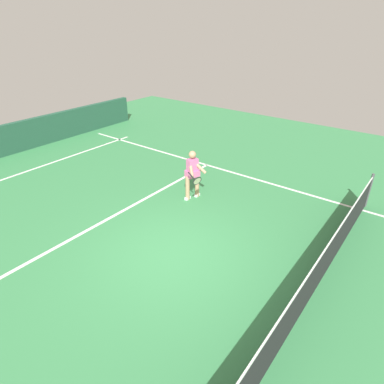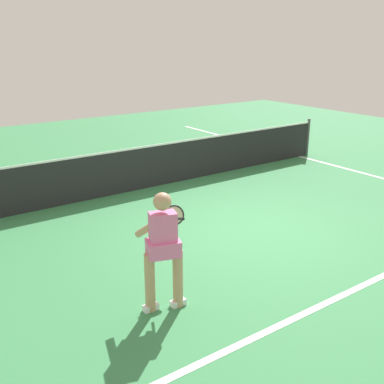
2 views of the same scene
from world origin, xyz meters
name	(u,v)px [view 1 (image 1 of 2)]	position (x,y,z in m)	size (l,w,h in m)	color
ground_plane	(174,253)	(0.00, 0.00, 0.00)	(25.66, 25.66, 0.00)	#38844C
baseline_marking	(16,175)	(0.00, -7.37, 0.00)	(10.77, 0.10, 0.01)	white
service_line_marking	(106,220)	(0.00, -2.45, 0.00)	(9.77, 0.10, 0.01)	white
sideline_left_marking	(265,182)	(-4.88, 0.00, 0.00)	(0.10, 17.74, 0.01)	white
court_net	(303,296)	(0.00, 3.11, 0.50)	(10.45, 0.08, 1.06)	#4C4C51
tennis_player	(193,173)	(-2.47, -1.30, 0.85)	(0.97, 0.88, 1.55)	tan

